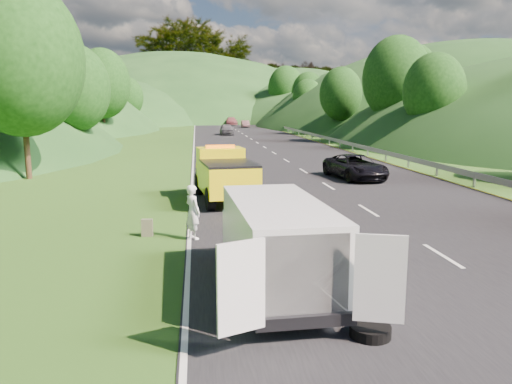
{
  "coord_description": "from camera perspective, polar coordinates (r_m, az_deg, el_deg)",
  "views": [
    {
      "loc": [
        -3.62,
        -14.43,
        4.08
      ],
      "look_at": [
        -1.74,
        1.4,
        1.3
      ],
      "focal_mm": 35.0,
      "sensor_mm": 36.0,
      "label": 1
    }
  ],
  "objects": [
    {
      "name": "passing_suv",
      "position": [
        28.53,
        11.23,
        1.48
      ],
      "size": [
        2.87,
        5.08,
        1.34
      ],
      "primitive_type": "imported",
      "rotation": [
        0.0,
        0.0,
        0.14
      ],
      "color": "black",
      "rests_on": "ground"
    },
    {
      "name": "spare_tire",
      "position": [
        9.47,
        12.9,
        -15.88
      ],
      "size": [
        0.74,
        0.74,
        0.2
      ],
      "primitive_type": "cylinder",
      "color": "black",
      "rests_on": "ground"
    },
    {
      "name": "dist_car_b",
      "position": [
        93.16,
        -1.23,
        7.38
      ],
      "size": [
        1.35,
        3.86,
        1.27
      ],
      "primitive_type": "imported",
      "color": "brown",
      "rests_on": "ground"
    },
    {
      "name": "child",
      "position": [
        15.73,
        0.99,
        -5.13
      ],
      "size": [
        0.67,
        0.61,
        1.11
      ],
      "primitive_type": "imported",
      "rotation": [
        0.0,
        0.0,
        -0.45
      ],
      "color": "tan",
      "rests_on": "ground"
    },
    {
      "name": "worker",
      "position": [
        10.46,
        2.88,
        -13.07
      ],
      "size": [
        1.19,
        0.81,
        1.7
      ],
      "primitive_type": "imported",
      "rotation": [
        0.0,
        0.0,
        0.17
      ],
      "color": "black",
      "rests_on": "ground"
    },
    {
      "name": "suitcase",
      "position": [
        16.1,
        -12.33,
        -4.01
      ],
      "size": [
        0.36,
        0.22,
        0.55
      ],
      "primitive_type": "cube",
      "rotation": [
        0.0,
        0.0,
        -0.08
      ],
      "color": "#605E48",
      "rests_on": "ground"
    },
    {
      "name": "dist_car_c",
      "position": [
        104.6,
        -2.82,
        7.64
      ],
      "size": [
        2.24,
        5.51,
        1.6
      ],
      "primitive_type": "imported",
      "color": "#90484B",
      "rests_on": "ground"
    },
    {
      "name": "tow_truck",
      "position": [
        21.41,
        -3.65,
        1.99
      ],
      "size": [
        2.6,
        5.64,
        2.34
      ],
      "rotation": [
        0.0,
        0.0,
        0.11
      ],
      "color": "black",
      "rests_on": "ground"
    },
    {
      "name": "road_surface",
      "position": [
        54.98,
        0.14,
        5.65
      ],
      "size": [
        14.0,
        200.0,
        0.02
      ],
      "primitive_type": "cube",
      "color": "black",
      "rests_on": "ground"
    },
    {
      "name": "ground",
      "position": [
        15.42,
        7.07,
        -5.52
      ],
      "size": [
        320.0,
        320.0,
        0.0
      ],
      "primitive_type": "plane",
      "color": "#38661E",
      "rests_on": "ground"
    },
    {
      "name": "dist_car_a",
      "position": [
        69.78,
        -3.37,
        6.52
      ],
      "size": [
        1.8,
        4.48,
        1.53
      ],
      "primitive_type": "imported",
      "color": "#4B4A4F",
      "rests_on": "ground"
    },
    {
      "name": "white_van",
      "position": [
        10.98,
        2.32,
        -5.55
      ],
      "size": [
        3.16,
        5.86,
        2.05
      ],
      "rotation": [
        0.0,
        0.0,
        0.05
      ],
      "color": "black",
      "rests_on": "ground"
    },
    {
      "name": "guardrail",
      "position": [
        68.48,
        4.98,
        6.44
      ],
      "size": [
        0.06,
        140.0,
        1.52
      ],
      "primitive_type": "cube",
      "color": "gray",
      "rests_on": "ground"
    },
    {
      "name": "tree_line_right",
      "position": [
        79.15,
        12.96,
        6.69
      ],
      "size": [
        14.0,
        140.0,
        14.0
      ],
      "primitive_type": null,
      "color": "#265A1A",
      "rests_on": "ground"
    },
    {
      "name": "hills_backdrop",
      "position": [
        149.53,
        -2.94,
        8.31
      ],
      "size": [
        201.0,
        288.6,
        44.0
      ],
      "primitive_type": null,
      "color": "#2D5B23",
      "rests_on": "ground"
    },
    {
      "name": "dist_car_d",
      "position": [
        129.43,
        -3.34,
        8.07
      ],
      "size": [
        1.8,
        4.48,
        1.53
      ],
      "primitive_type": "imported",
      "color": "brown",
      "rests_on": "ground"
    },
    {
      "name": "woman",
      "position": [
        15.56,
        -7.18,
        -5.38
      ],
      "size": [
        0.71,
        0.76,
        1.69
      ],
      "primitive_type": "imported",
      "rotation": [
        0.0,
        0.0,
        2.15
      ],
      "color": "white",
      "rests_on": "ground"
    },
    {
      "name": "tree_line_left",
      "position": [
        76.11,
        -18.56,
        6.31
      ],
      "size": [
        14.0,
        140.0,
        14.0
      ],
      "primitive_type": null,
      "color": "#265A1A",
      "rests_on": "ground"
    }
  ]
}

